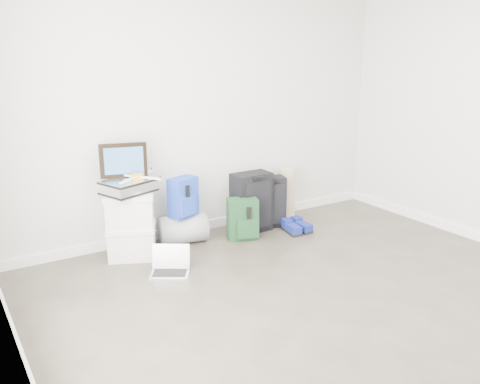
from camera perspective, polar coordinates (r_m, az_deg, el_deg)
ground at (r=3.96m, az=14.51°, el=-14.58°), size 5.00×5.00×0.00m
room_envelope at (r=3.45m, az=16.31°, el=11.10°), size 4.52×5.02×2.71m
boxes_stack at (r=5.01m, az=-12.14°, el=-3.64°), size 0.57×0.52×0.65m
briefcase at (r=4.89m, az=-12.41°, el=0.63°), size 0.54×0.46×0.13m
painting at (r=4.93m, az=-12.96°, el=3.48°), size 0.43×0.14×0.33m
drone at (r=4.88m, az=-11.51°, el=1.72°), size 0.44×0.44×0.05m
duffel_bag at (r=5.34m, az=-6.39°, el=-4.14°), size 0.54×0.40×0.30m
blue_backpack at (r=5.20m, az=-6.36°, el=-0.66°), size 0.33×0.29×0.40m
large_suitcase at (r=5.59m, az=1.32°, el=-1.18°), size 0.43×0.28×0.66m
green_backpack at (r=5.39m, az=0.33°, el=-3.13°), size 0.36×0.32×0.44m
carry_on at (r=5.75m, az=3.25°, el=-1.12°), size 0.41×0.33×0.58m
shoes at (r=5.68m, az=6.35°, el=-3.97°), size 0.27×0.31×0.10m
rolled_rug at (r=6.03m, az=5.29°, el=-0.16°), size 0.20×0.20×0.61m
laptop at (r=4.70m, az=-7.84°, el=-8.28°), size 0.42×0.39×0.24m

